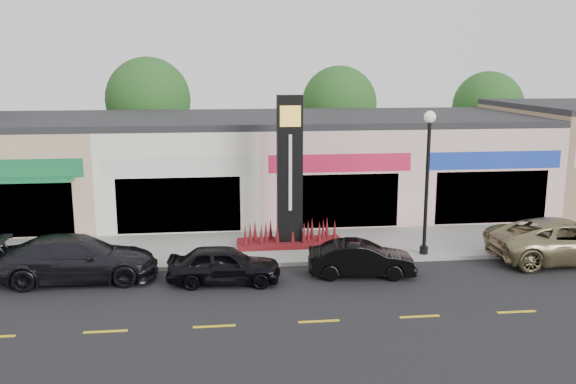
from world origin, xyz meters
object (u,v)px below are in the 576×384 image
Objects in this scene: lamp_east_near at (428,168)px; car_dark_sedan at (77,259)px; car_black_sedan at (224,265)px; pylon_sign at (290,194)px; car_black_conv at (361,259)px; car_gold_suv at (566,240)px.

car_dark_sedan is (-12.65, -1.13, -2.70)m from lamp_east_near.
car_dark_sedan is 5.05m from car_black_sedan.
pylon_sign is 1.58× the size of car_black_sedan.
car_black_sedan reaches higher than car_black_conv.
car_black_sedan is at bearing -165.71° from lamp_east_near.
lamp_east_near is 1.44× the size of car_black_sedan.
car_dark_sedan reaches higher than car_black_sedan.
car_gold_suv is at bearing -90.16° from car_dark_sedan.
car_black_sedan is at bearing 94.42° from car_gold_suv.
lamp_east_near reaches higher than car_gold_suv.
car_black_sedan is 0.66× the size of car_gold_suv.
car_dark_sedan is (-7.65, -2.82, -1.49)m from pylon_sign.
lamp_east_near is 8.40m from car_black_sedan.
car_gold_suv is (12.82, 0.92, 0.15)m from car_black_sedan.
lamp_east_near is 5.42m from pylon_sign.
pylon_sign is 10.62m from car_gold_suv.
lamp_east_near reaches higher than car_black_sedan.
pylon_sign is at bearing -70.21° from car_dark_sedan.
car_black_conv is (-2.88, -1.77, -2.87)m from lamp_east_near.
lamp_east_near is 0.91× the size of pylon_sign.
pylon_sign is at bearing 38.07° from car_black_conv.
pylon_sign is 1.04× the size of car_gold_suv.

